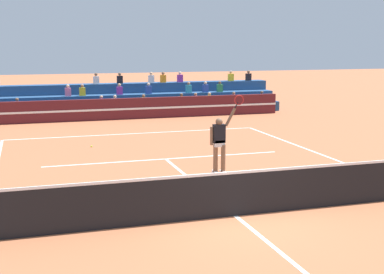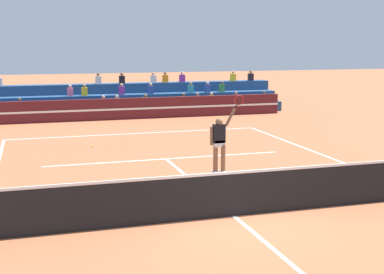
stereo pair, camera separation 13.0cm
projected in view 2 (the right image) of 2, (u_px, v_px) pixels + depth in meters
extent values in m
plane|color=#AD603D|center=(234.00, 216.00, 12.29)|extent=(120.00, 120.00, 0.00)
cube|color=white|center=(136.00, 133.00, 23.51)|extent=(11.00, 0.10, 0.01)
cube|color=white|center=(166.00, 159.00, 18.35)|extent=(8.25, 0.10, 0.01)
cube|color=white|center=(234.00, 216.00, 12.29)|extent=(0.10, 12.85, 0.01)
cube|color=black|center=(234.00, 195.00, 12.21)|extent=(11.90, 0.02, 1.00)
cube|color=white|center=(235.00, 173.00, 12.11)|extent=(11.90, 0.04, 0.06)
cube|color=#51191E|center=(119.00, 109.00, 27.74)|extent=(18.00, 0.24, 1.10)
cube|color=white|center=(119.00, 109.00, 27.62)|extent=(18.00, 0.02, 0.10)
cube|color=navy|center=(115.00, 111.00, 28.99)|extent=(19.41, 0.95, 0.55)
cube|color=pink|center=(236.00, 99.00, 30.72)|extent=(0.32, 0.22, 0.44)
sphere|color=#9E7051|center=(236.00, 93.00, 30.66)|extent=(0.18, 0.18, 0.18)
cube|color=#2D4CA5|center=(20.00, 106.00, 27.34)|extent=(0.32, 0.22, 0.44)
sphere|color=brown|center=(19.00, 99.00, 27.28)|extent=(0.18, 0.18, 0.18)
cube|color=#2D4CA5|center=(264.00, 98.00, 31.22)|extent=(0.32, 0.22, 0.44)
sphere|color=brown|center=(264.00, 92.00, 31.17)|extent=(0.18, 0.18, 0.18)
cube|color=orange|center=(183.00, 100.00, 29.83)|extent=(0.32, 0.22, 0.44)
sphere|color=brown|center=(183.00, 95.00, 29.77)|extent=(0.18, 0.18, 0.18)
cube|color=pink|center=(198.00, 100.00, 30.06)|extent=(0.32, 0.22, 0.44)
sphere|color=#9E7051|center=(198.00, 94.00, 30.01)|extent=(0.18, 0.18, 0.18)
cube|color=yellow|center=(146.00, 102.00, 29.21)|extent=(0.32, 0.22, 0.44)
sphere|color=brown|center=(145.00, 96.00, 29.16)|extent=(0.18, 0.18, 0.18)
cube|color=yellow|center=(211.00, 100.00, 30.30)|extent=(0.32, 0.22, 0.44)
sphere|color=tan|center=(211.00, 94.00, 30.24)|extent=(0.18, 0.18, 0.18)
cube|color=#B2B2B7|center=(117.00, 103.00, 28.77)|extent=(0.32, 0.22, 0.44)
sphere|color=beige|center=(117.00, 97.00, 28.71)|extent=(0.18, 0.18, 0.18)
cube|color=purple|center=(104.00, 103.00, 28.56)|extent=(0.32, 0.22, 0.44)
sphere|color=tan|center=(103.00, 97.00, 28.50)|extent=(0.18, 0.18, 0.18)
cube|color=navy|center=(112.00, 104.00, 29.84)|extent=(19.41, 0.95, 1.10)
cube|color=#2D4CA5|center=(151.00, 90.00, 30.16)|extent=(0.32, 0.22, 0.44)
sphere|color=beige|center=(151.00, 84.00, 30.10)|extent=(0.18, 0.18, 0.18)
cube|color=#2D4CA5|center=(208.00, 88.00, 31.12)|extent=(0.32, 0.22, 0.44)
sphere|color=beige|center=(208.00, 83.00, 31.07)|extent=(0.18, 0.18, 0.18)
cube|color=pink|center=(70.00, 92.00, 28.89)|extent=(0.32, 0.22, 0.44)
sphere|color=beige|center=(70.00, 86.00, 28.83)|extent=(0.18, 0.18, 0.18)
cube|color=teal|center=(191.00, 89.00, 30.83)|extent=(0.32, 0.22, 0.44)
sphere|color=#9E7051|center=(191.00, 83.00, 30.77)|extent=(0.18, 0.18, 0.18)
cube|color=#338C4C|center=(222.00, 88.00, 31.37)|extent=(0.32, 0.22, 0.44)
sphere|color=brown|center=(222.00, 83.00, 31.32)|extent=(0.18, 0.18, 0.18)
cube|color=purple|center=(122.00, 91.00, 29.68)|extent=(0.32, 0.22, 0.44)
sphere|color=tan|center=(121.00, 85.00, 29.63)|extent=(0.18, 0.18, 0.18)
cube|color=yellow|center=(84.00, 92.00, 29.10)|extent=(0.32, 0.22, 0.44)
sphere|color=#9E7051|center=(84.00, 86.00, 29.05)|extent=(0.18, 0.18, 0.18)
cube|color=navy|center=(110.00, 98.00, 30.68)|extent=(19.41, 0.95, 1.65)
cube|color=black|center=(122.00, 80.00, 30.54)|extent=(0.32, 0.22, 0.44)
sphere|color=brown|center=(122.00, 74.00, 30.48)|extent=(0.18, 0.18, 0.18)
cube|color=silver|center=(98.00, 80.00, 30.16)|extent=(0.32, 0.22, 0.44)
sphere|color=brown|center=(98.00, 74.00, 30.10)|extent=(0.18, 0.18, 0.18)
cube|color=orange|center=(165.00, 79.00, 31.27)|extent=(0.32, 0.22, 0.44)
sphere|color=brown|center=(165.00, 73.00, 31.21)|extent=(0.18, 0.18, 0.18)
cube|color=purple|center=(182.00, 78.00, 31.56)|extent=(0.32, 0.22, 0.44)
sphere|color=beige|center=(182.00, 73.00, 31.50)|extent=(0.18, 0.18, 0.18)
cube|color=yellow|center=(233.00, 77.00, 32.48)|extent=(0.32, 0.22, 0.44)
sphere|color=tan|center=(233.00, 72.00, 32.42)|extent=(0.18, 0.18, 0.18)
cube|color=silver|center=(153.00, 79.00, 31.06)|extent=(0.32, 0.22, 0.44)
sphere|color=tan|center=(153.00, 73.00, 31.01)|extent=(0.18, 0.18, 0.18)
cube|color=black|center=(251.00, 77.00, 32.81)|extent=(0.32, 0.22, 0.44)
sphere|color=brown|center=(251.00, 72.00, 32.75)|extent=(0.18, 0.18, 0.18)
cylinder|color=brown|center=(215.00, 159.00, 16.21)|extent=(0.14, 0.14, 0.90)
cylinder|color=brown|center=(223.00, 159.00, 16.20)|extent=(0.14, 0.14, 0.90)
cube|color=white|center=(219.00, 143.00, 16.13)|extent=(0.32, 0.20, 0.20)
cube|color=black|center=(219.00, 134.00, 16.08)|extent=(0.36, 0.20, 0.56)
sphere|color=brown|center=(219.00, 122.00, 16.02)|extent=(0.22, 0.22, 0.22)
cube|color=white|center=(215.00, 172.00, 16.32)|extent=(0.12, 0.26, 0.09)
cube|color=white|center=(223.00, 172.00, 16.30)|extent=(0.12, 0.26, 0.09)
cylinder|color=brown|center=(211.00, 136.00, 16.02)|extent=(0.09, 0.09, 0.56)
cylinder|color=brown|center=(230.00, 117.00, 16.10)|extent=(0.36, 0.09, 0.57)
cylinder|color=black|center=(236.00, 105.00, 16.09)|extent=(0.13, 0.03, 0.21)
torus|color=#B21E1E|center=(239.00, 100.00, 16.09)|extent=(0.42, 0.03, 0.42)
sphere|color=#C6DB33|center=(92.00, 146.00, 20.45)|extent=(0.07, 0.07, 0.07)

